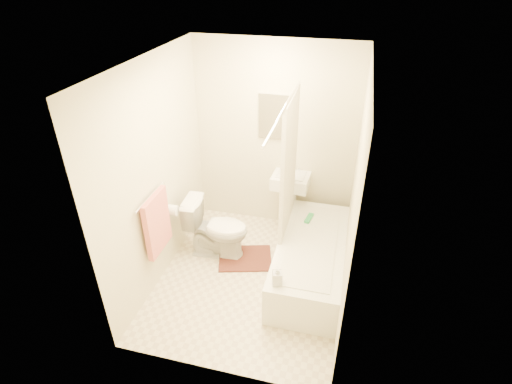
% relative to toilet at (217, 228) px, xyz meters
% --- Properties ---
extents(floor, '(2.40, 2.40, 0.00)m').
position_rel_toilet_xyz_m(floor, '(0.50, -0.34, -0.37)').
color(floor, beige).
rests_on(floor, ground).
extents(ceiling, '(2.40, 2.40, 0.00)m').
position_rel_toilet_xyz_m(ceiling, '(0.50, -0.34, 2.03)').
color(ceiling, white).
rests_on(ceiling, ground).
extents(wall_back, '(2.00, 0.02, 2.40)m').
position_rel_toilet_xyz_m(wall_back, '(0.50, 0.86, 0.83)').
color(wall_back, beige).
rests_on(wall_back, ground).
extents(wall_left, '(0.02, 2.40, 2.40)m').
position_rel_toilet_xyz_m(wall_left, '(-0.50, -0.34, 0.83)').
color(wall_left, beige).
rests_on(wall_left, ground).
extents(wall_right, '(0.02, 2.40, 2.40)m').
position_rel_toilet_xyz_m(wall_right, '(1.50, -0.34, 0.83)').
color(wall_right, beige).
rests_on(wall_right, ground).
extents(mirror, '(0.40, 0.03, 0.55)m').
position_rel_toilet_xyz_m(mirror, '(0.50, 0.84, 1.13)').
color(mirror, white).
rests_on(mirror, wall_back).
extents(curtain_rod, '(0.03, 1.70, 0.03)m').
position_rel_toilet_xyz_m(curtain_rod, '(0.80, -0.24, 1.63)').
color(curtain_rod, silver).
rests_on(curtain_rod, wall_back).
extents(shower_curtain, '(0.04, 0.80, 1.55)m').
position_rel_toilet_xyz_m(shower_curtain, '(0.80, 0.16, 0.85)').
color(shower_curtain, silver).
rests_on(shower_curtain, curtain_rod).
extents(towel_bar, '(0.02, 0.60, 0.02)m').
position_rel_toilet_xyz_m(towel_bar, '(-0.46, -0.59, 0.73)').
color(towel_bar, silver).
rests_on(towel_bar, wall_left).
extents(towel, '(0.06, 0.45, 0.66)m').
position_rel_toilet_xyz_m(towel, '(-0.43, -0.59, 0.41)').
color(towel, '#CC7266').
rests_on(towel, towel_bar).
extents(toilet_paper, '(0.11, 0.12, 0.12)m').
position_rel_toilet_xyz_m(toilet_paper, '(-0.43, -0.22, 0.33)').
color(toilet_paper, white).
rests_on(toilet_paper, wall_left).
extents(toilet, '(0.77, 0.46, 0.74)m').
position_rel_toilet_xyz_m(toilet, '(0.00, 0.00, 0.00)').
color(toilet, white).
rests_on(toilet, floor).
extents(sink, '(0.47, 0.39, 0.89)m').
position_rel_toilet_xyz_m(sink, '(0.75, 0.72, 0.08)').
color(sink, white).
rests_on(sink, floor).
extents(bathtub, '(0.72, 1.65, 0.46)m').
position_rel_toilet_xyz_m(bathtub, '(1.14, -0.13, -0.14)').
color(bathtub, silver).
rests_on(bathtub, floor).
extents(bath_mat, '(0.73, 0.62, 0.02)m').
position_rel_toilet_xyz_m(bath_mat, '(0.35, -0.03, -0.36)').
color(bath_mat, '#532D23').
rests_on(bath_mat, floor).
extents(soap_bottle, '(0.11, 0.12, 0.20)m').
position_rel_toilet_xyz_m(soap_bottle, '(0.89, -0.82, 0.20)').
color(soap_bottle, white).
rests_on(soap_bottle, bathtub).
extents(scrub_brush, '(0.09, 0.20, 0.04)m').
position_rel_toilet_xyz_m(scrub_brush, '(1.05, 0.30, 0.12)').
color(scrub_brush, green).
rests_on(scrub_brush, bathtub).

